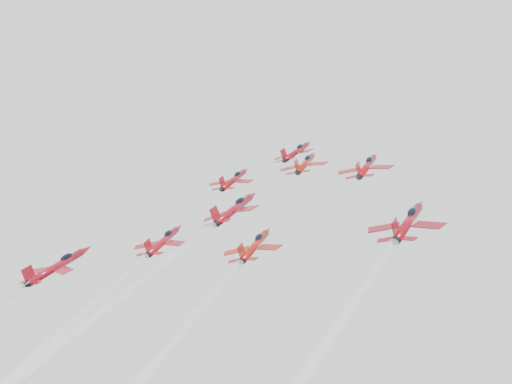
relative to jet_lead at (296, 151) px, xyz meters
The scene contains 4 objects.
jet_lead is the anchor object (origin of this frame).
jet_row2_left 15.55m from the jet_lead, 122.43° to the right, with size 9.13×11.56×7.79m.
jet_row2_center 11.61m from the jet_lead, 53.85° to the right, with size 9.36×11.85×7.99m.
jet_row2_right 26.87m from the jet_lead, 35.80° to the right, with size 9.50×12.03×8.11m.
Camera 1 is at (57.94, -97.66, 118.95)m, focal length 50.00 mm.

